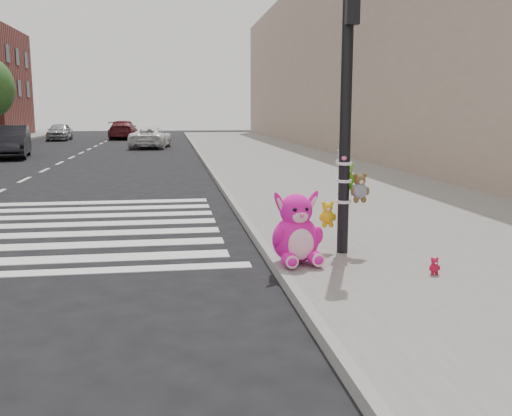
{
  "coord_description": "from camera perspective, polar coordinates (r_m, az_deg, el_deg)",
  "views": [
    {
      "loc": [
        0.16,
        -6.02,
        2.17
      ],
      "look_at": [
        1.39,
        2.25,
        0.75
      ],
      "focal_mm": 40.0,
      "sensor_mm": 36.0,
      "label": 1
    }
  ],
  "objects": [
    {
      "name": "curb_edge",
      "position": [
        16.22,
        -3.51,
        2.19
      ],
      "size": [
        0.12,
        80.0,
        0.15
      ],
      "primitive_type": "cube",
      "color": "gray",
      "rests_on": "ground"
    },
    {
      "name": "signal_pole",
      "position": [
        8.23,
        8.98,
        6.79
      ],
      "size": [
        0.7,
        0.49,
        4.0
      ],
      "color": "black",
      "rests_on": "sidewalk_near"
    },
    {
      "name": "car_silver_deep",
      "position": [
        45.55,
        -19.05,
        7.24
      ],
      "size": [
        1.67,
        3.91,
        1.32
      ],
      "primitive_type": "imported",
      "rotation": [
        0.0,
        0.0,
        0.03
      ],
      "color": "#A5A5AA",
      "rests_on": "ground"
    },
    {
      "name": "car_white_near",
      "position": [
        34.8,
        -10.47,
        6.94
      ],
      "size": [
        2.6,
        4.66,
        1.23
      ],
      "primitive_type": "imported",
      "rotation": [
        0.0,
        0.0,
        3.01
      ],
      "color": "white",
      "rests_on": "ground"
    },
    {
      "name": "bld_near",
      "position": [
        28.15,
        13.58,
        15.17
      ],
      "size": [
        5.0,
        60.0,
        10.0
      ],
      "primitive_type": "cube",
      "color": "tan",
      "rests_on": "ground"
    },
    {
      "name": "sidewalk_near",
      "position": [
        16.87,
        8.25,
        2.4
      ],
      "size": [
        7.0,
        80.0,
        0.14
      ],
      "primitive_type": "cube",
      "color": "slate",
      "rests_on": "ground"
    },
    {
      "name": "red_teddy",
      "position": [
        7.53,
        17.4,
        -5.56
      ],
      "size": [
        0.16,
        0.11,
        0.22
      ],
      "primitive_type": null,
      "rotation": [
        0.0,
        0.0,
        0.04
      ],
      "color": "#BA1233",
      "rests_on": "sidewalk_near"
    },
    {
      "name": "car_maroon_near",
      "position": [
        46.5,
        -13.14,
        7.62
      ],
      "size": [
        2.06,
        4.98,
        1.44
      ],
      "primitive_type": "imported",
      "rotation": [
        0.0,
        0.0,
        3.13
      ],
      "color": "maroon",
      "rests_on": "ground"
    },
    {
      "name": "ground",
      "position": [
        6.41,
        -9.55,
        -10.31
      ],
      "size": [
        120.0,
        120.0,
        0.0
      ],
      "primitive_type": "plane",
      "color": "black",
      "rests_on": "ground"
    },
    {
      "name": "pink_bunny",
      "position": [
        7.69,
        4.07,
        -2.55
      ],
      "size": [
        0.71,
        0.79,
        1.0
      ],
      "rotation": [
        0.0,
        0.0,
        0.11
      ],
      "color": "#F714AA",
      "rests_on": "sidewalk_near"
    },
    {
      "name": "car_dark_far",
      "position": [
        29.24,
        -23.43,
        6.1
      ],
      "size": [
        2.32,
        4.81,
        1.52
      ],
      "primitive_type": "imported",
      "rotation": [
        0.0,
        0.0,
        0.16
      ],
      "color": "black",
      "rests_on": "ground"
    }
  ]
}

